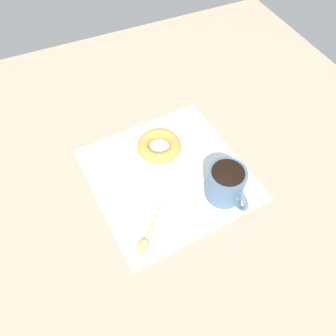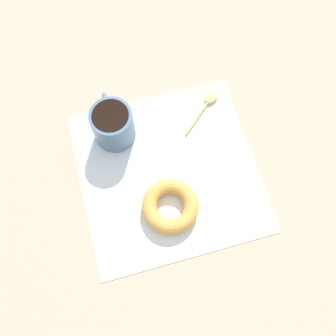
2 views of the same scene
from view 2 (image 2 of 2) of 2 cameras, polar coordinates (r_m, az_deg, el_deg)
ground_plane at (r=72.63cm, az=-1.61°, el=-0.55°), size 120.00×120.00×2.00cm
napkin at (r=71.36cm, az=-0.00°, el=-0.60°), size 35.62×35.62×0.30cm
coffee_cup at (r=71.44cm, az=-8.42°, el=6.66°), size 10.96×7.90×7.84cm
donut at (r=67.80cm, az=0.35°, el=-5.86°), size 10.36×10.36×2.76cm
spoon at (r=77.58cm, az=6.07°, el=9.96°), size 9.46×9.06×0.90cm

